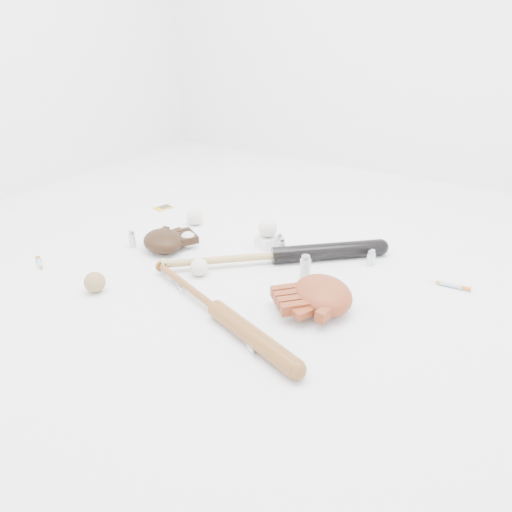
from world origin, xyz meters
The scene contains 22 objects.
bat_dark centered at (0.07, 0.11, 0.03)m, with size 0.92×0.07×0.07m, color black, non-canonical shape.
bat_wood centered at (0.10, -0.31, 0.03)m, with size 0.81×0.06×0.06m, color brown, non-canonical shape.
glove_dark centered at (-0.38, -0.02, 0.04)m, with size 0.23×0.23×0.08m, color black, non-canonical shape.
glove_tan centered at (0.36, -0.08, 0.05)m, with size 0.28×0.28×0.10m, color maroon, non-canonical shape.
trading_card centered at (-0.70, 0.34, 0.00)m, with size 0.06×0.09×0.00m, color gold.
pedestal centered at (-0.03, 0.23, 0.02)m, with size 0.08×0.08×0.04m, color white.
baseball_on_pedestal centered at (-0.03, 0.23, 0.08)m, with size 0.08×0.08×0.08m, color silver.
baseball_left centered at (-0.31, 0.05, 0.03)m, with size 0.07×0.07×0.07m, color silver.
baseball_upper centered at (-0.44, 0.26, 0.04)m, with size 0.08×0.08×0.08m, color silver.
baseball_mid centered at (-0.12, -0.12, 0.03)m, with size 0.07×0.07×0.07m, color silver.
baseball_aged centered at (-0.36, -0.41, 0.04)m, with size 0.07×0.07×0.07m, color olive.
syringe_0 centered at (-0.70, -0.38, 0.01)m, with size 0.13×0.02×0.02m, color #ADBCC6, non-canonical shape.
syringe_1 centered at (-0.15, -0.22, 0.01)m, with size 0.15×0.03×0.02m, color #ADBCC6, non-canonical shape.
syringe_2 centered at (0.20, 0.28, 0.01)m, with size 0.14×0.02×0.02m, color #ADBCC6, non-canonical shape.
syringe_3 centered at (0.26, -0.39, 0.01)m, with size 0.16×0.03×0.02m, color #ADBCC6, non-canonical shape.
syringe_4 centered at (0.70, 0.28, 0.01)m, with size 0.16×0.03×0.02m, color #ADBCC6, non-canonical shape.
vial_0 centered at (0.02, 0.24, 0.03)m, with size 0.02×0.02×0.06m, color silver.
vial_1 centered at (0.40, 0.31, 0.03)m, with size 0.02×0.02×0.06m, color silver.
vial_2 centered at (0.06, 0.19, 0.04)m, with size 0.03×0.03×0.07m, color silver.
vial_3 centered at (0.23, 0.07, 0.05)m, with size 0.04×0.04×0.09m, color silver.
vial_4 centered at (-0.51, -0.07, 0.04)m, with size 0.03×0.03×0.07m, color silver.
vial_5 centered at (0.39, 0.29, 0.03)m, with size 0.02×0.02×0.06m, color silver.
Camera 1 is at (0.92, -1.41, 0.90)m, focal length 35.00 mm.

